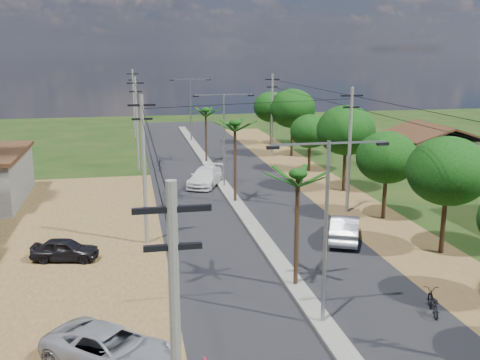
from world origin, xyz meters
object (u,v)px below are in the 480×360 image
(car_silver_mid, at_px, (345,228))
(car_white_far, at_px, (205,177))
(car_parked_silver, at_px, (111,350))
(car_parked_dark, at_px, (65,250))
(moto_rider_east, at_px, (433,303))

(car_silver_mid, relative_size, car_white_far, 0.89)
(car_parked_silver, relative_size, car_parked_dark, 1.45)
(car_parked_silver, bearing_deg, car_white_far, 23.72)
(car_parked_silver, distance_m, moto_rider_east, 14.10)
(car_silver_mid, height_order, car_parked_silver, car_silver_mid)
(car_white_far, distance_m, car_parked_silver, 28.52)
(car_parked_silver, bearing_deg, car_silver_mid, -11.00)
(car_parked_dark, bearing_deg, car_parked_silver, -155.25)
(car_parked_silver, bearing_deg, moto_rider_east, -44.34)
(car_white_far, height_order, moto_rider_east, car_white_far)
(car_white_far, relative_size, car_parked_dark, 1.45)
(car_white_far, height_order, car_parked_silver, car_white_far)
(car_white_far, bearing_deg, moto_rider_east, -51.88)
(car_white_far, height_order, car_parked_dark, car_white_far)
(car_silver_mid, bearing_deg, moto_rider_east, 115.14)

